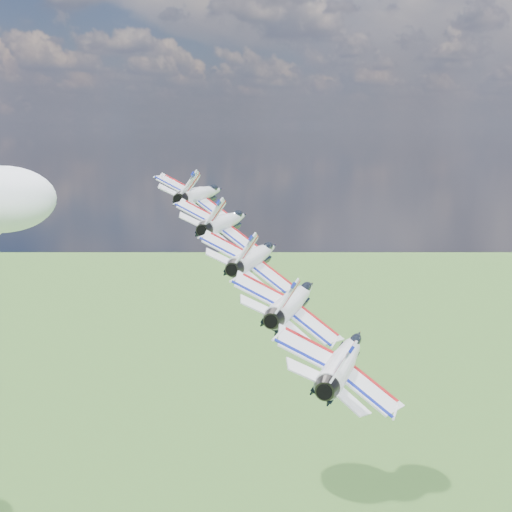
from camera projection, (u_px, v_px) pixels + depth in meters
The scene contains 5 objects.
jet_0 at pixel (202, 194), 102.22m from camera, with size 11.76×17.41×5.20m, color white, non-canonical shape.
jet_1 at pixel (226, 221), 92.28m from camera, with size 11.76×17.41×5.20m, color white, non-canonical shape.
jet_2 at pixel (256, 256), 82.34m from camera, with size 11.76×17.41×5.20m, color white, non-canonical shape.
jet_3 at pixel (294, 300), 72.40m from camera, with size 11.76×17.41×5.20m, color silver, non-canonical shape.
jet_4 at pixel (345, 358), 62.45m from camera, with size 11.76×17.41×5.20m, color white, non-canonical shape.
Camera 1 is at (39.84, -50.45, 174.51)m, focal length 50.00 mm.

